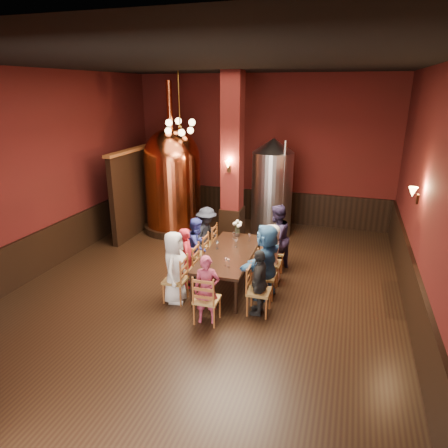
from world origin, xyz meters
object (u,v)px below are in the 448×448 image
(person_0, at_px, (175,267))
(person_1, at_px, (187,258))
(dining_table, at_px, (229,255))
(person_2, at_px, (197,246))
(steel_vessel, at_px, (272,188))
(rose_vase, at_px, (237,226))
(copper_kettle, at_px, (173,179))

(person_0, height_order, person_1, person_0)
(dining_table, height_order, person_2, person_2)
(steel_vessel, xyz_separation_m, rose_vase, (-0.34, -2.40, -0.39))
(dining_table, bearing_deg, rose_vase, 94.78)
(steel_vessel, bearing_deg, person_0, -103.33)
(rose_vase, bearing_deg, person_0, -109.27)
(person_0, bearing_deg, copper_kettle, 18.14)
(dining_table, height_order, person_0, person_0)
(dining_table, height_order, steel_vessel, steel_vessel)
(person_2, relative_size, copper_kettle, 0.31)
(person_2, bearing_deg, person_0, -177.51)
(person_1, relative_size, copper_kettle, 0.31)
(person_0, height_order, steel_vessel, steel_vessel)
(dining_table, distance_m, rose_vase, 1.05)
(person_0, relative_size, steel_vessel, 0.53)
(person_0, height_order, rose_vase, person_0)
(copper_kettle, height_order, steel_vessel, copper_kettle)
(dining_table, relative_size, rose_vase, 6.24)
(person_1, height_order, rose_vase, person_1)
(dining_table, xyz_separation_m, person_0, (-0.82, -1.02, 0.05))
(steel_vessel, bearing_deg, copper_kettle, -169.32)
(person_1, height_order, copper_kettle, copper_kettle)
(person_2, bearing_deg, dining_table, -108.72)
(person_0, relative_size, person_1, 1.12)
(dining_table, distance_m, person_1, 0.91)
(dining_table, height_order, copper_kettle, copper_kettle)
(person_0, xyz_separation_m, rose_vase, (0.71, 2.02, 0.27))
(steel_vessel, bearing_deg, rose_vase, -98.09)
(person_1, xyz_separation_m, steel_vessel, (1.07, 3.75, 0.73))
(person_2, height_order, steel_vessel, steel_vessel)
(person_1, relative_size, rose_vase, 3.39)
(steel_vessel, bearing_deg, person_2, -109.38)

